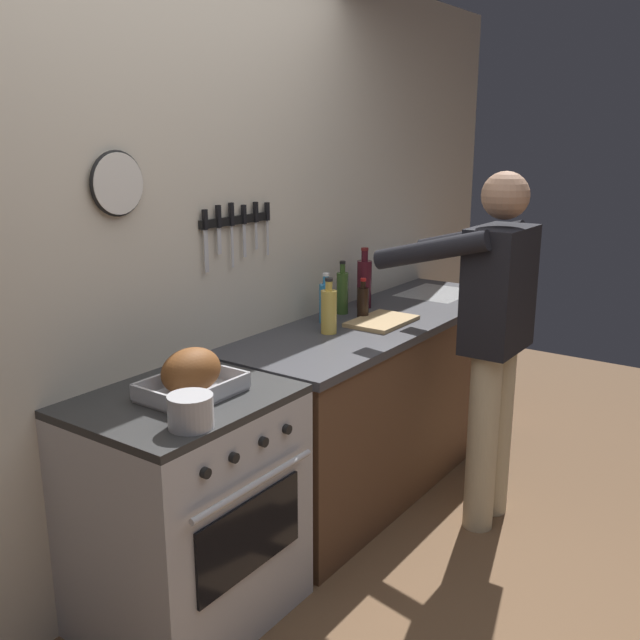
{
  "coord_description": "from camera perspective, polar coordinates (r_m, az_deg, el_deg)",
  "views": [
    {
      "loc": [
        -1.88,
        -0.79,
        1.81
      ],
      "look_at": [
        0.45,
        0.85,
        1.06
      ],
      "focal_mm": 39.72,
      "sensor_mm": 36.0,
      "label": 1
    }
  ],
  "objects": [
    {
      "name": "person_cook",
      "position": [
        3.32,
        13.69,
        -0.7
      ],
      "size": [
        0.51,
        0.63,
        1.66
      ],
      "rotation": [
        0.0,
        0.0,
        1.34
      ],
      "color": "#C6B793",
      "rests_on": "ground"
    },
    {
      "name": "bottle_dish_soap",
      "position": [
        3.51,
        0.47,
        1.45
      ],
      "size": [
        0.07,
        0.07,
        0.25
      ],
      "color": "#338CCC",
      "rests_on": "counter_block"
    },
    {
      "name": "bottle_wine_red",
      "position": [
        3.83,
        3.59,
        3.02
      ],
      "size": [
        0.08,
        0.08,
        0.33
      ],
      "color": "#47141E",
      "rests_on": "counter_block"
    },
    {
      "name": "bottle_soy_sauce",
      "position": [
        3.6,
        3.48,
        1.45
      ],
      "size": [
        0.06,
        0.06,
        0.21
      ],
      "color": "black",
      "rests_on": "counter_block"
    },
    {
      "name": "bottle_cooking_oil",
      "position": [
        3.32,
        0.72,
        0.79
      ],
      "size": [
        0.08,
        0.08,
        0.27
      ],
      "color": "gold",
      "rests_on": "counter_block"
    },
    {
      "name": "counter_block",
      "position": [
        3.81,
        4.89,
        -6.14
      ],
      "size": [
        2.03,
        0.65,
        0.9
      ],
      "color": "brown",
      "rests_on": "ground"
    },
    {
      "name": "stove",
      "position": [
        2.79,
        -10.68,
        -14.78
      ],
      "size": [
        0.76,
        0.67,
        0.9
      ],
      "color": "#BCBCC1",
      "rests_on": "ground"
    },
    {
      "name": "bottle_olive_oil",
      "position": [
        3.69,
        1.82,
        2.29
      ],
      "size": [
        0.06,
        0.06,
        0.28
      ],
      "color": "#385623",
      "rests_on": "counter_block"
    },
    {
      "name": "cutting_board",
      "position": [
        3.54,
        5.01,
        -0.09
      ],
      "size": [
        0.36,
        0.24,
        0.02
      ],
      "primitive_type": "cube",
      "color": "tan",
      "rests_on": "counter_block"
    },
    {
      "name": "saucepan",
      "position": [
        2.31,
        -10.38,
        -7.25
      ],
      "size": [
        0.15,
        0.15,
        0.11
      ],
      "color": "#B7B7BC",
      "rests_on": "stove"
    },
    {
      "name": "roasting_pan",
      "position": [
        2.57,
        -10.32,
        -4.37
      ],
      "size": [
        0.35,
        0.26,
        0.18
      ],
      "color": "#B7B7BC",
      "rests_on": "stove"
    },
    {
      "name": "wall_back",
      "position": [
        2.89,
        -13.39,
        4.16
      ],
      "size": [
        6.0,
        0.13,
        2.6
      ],
      "color": "beige",
      "rests_on": "ground"
    }
  ]
}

